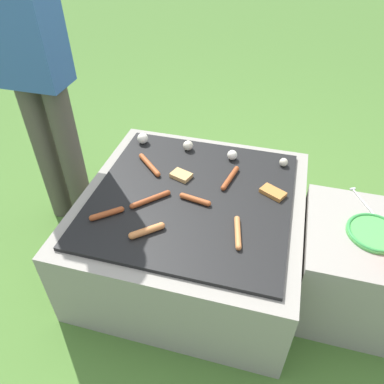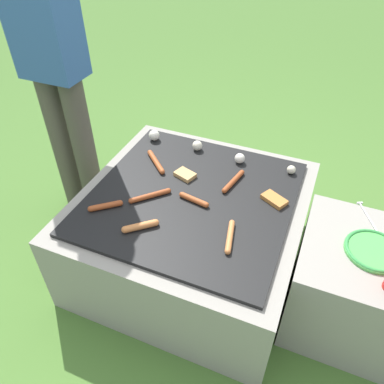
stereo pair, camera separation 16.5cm
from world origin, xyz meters
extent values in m
plane|color=#47702D|center=(0.00, 0.00, 0.00)|extent=(14.00, 14.00, 0.00)
cube|color=gray|center=(0.00, 0.00, 0.22)|extent=(0.99, 0.99, 0.44)
cube|color=black|center=(0.00, 0.00, 0.44)|extent=(0.87, 0.87, 0.02)
cube|color=gray|center=(0.76, -0.04, 0.23)|extent=(0.51, 0.51, 0.45)
cylinder|color=#4C473D|center=(-0.85, 0.17, 0.41)|extent=(0.12, 0.12, 0.81)
cylinder|color=#4C473D|center=(-0.70, 0.17, 0.41)|extent=(0.12, 0.12, 0.81)
cube|color=#335999|center=(-0.78, 0.17, 1.14)|extent=(0.29, 0.19, 0.64)
cylinder|color=#C6753D|center=(0.24, -0.18, 0.47)|extent=(0.06, 0.16, 0.02)
sphere|color=#C6753D|center=(0.25, -0.26, 0.47)|extent=(0.02, 0.02, 0.02)
sphere|color=#C6753D|center=(0.22, -0.11, 0.47)|extent=(0.02, 0.02, 0.02)
cylinder|color=#93421E|center=(-0.17, -0.09, 0.47)|extent=(0.14, 0.14, 0.02)
sphere|color=#93421E|center=(-0.23, -0.15, 0.47)|extent=(0.02, 0.02, 0.02)
sphere|color=#93421E|center=(-0.10, -0.02, 0.47)|extent=(0.02, 0.02, 0.02)
cylinder|color=#A34C23|center=(-0.26, 0.15, 0.47)|extent=(0.15, 0.14, 0.03)
sphere|color=#A34C23|center=(-0.32, 0.21, 0.47)|extent=(0.03, 0.03, 0.03)
sphere|color=#A34C23|center=(-0.19, 0.09, 0.47)|extent=(0.03, 0.03, 0.03)
cylinder|color=#93421E|center=(0.14, 0.15, 0.47)|extent=(0.06, 0.17, 0.02)
sphere|color=#93421E|center=(0.13, 0.07, 0.47)|extent=(0.02, 0.02, 0.02)
sphere|color=#93421E|center=(0.16, 0.23, 0.47)|extent=(0.02, 0.02, 0.02)
cylinder|color=#C6753D|center=(-0.11, -0.27, 0.47)|extent=(0.11, 0.10, 0.03)
sphere|color=#C6753D|center=(-0.16, -0.31, 0.47)|extent=(0.03, 0.03, 0.03)
sphere|color=#C6753D|center=(-0.07, -0.23, 0.47)|extent=(0.03, 0.03, 0.03)
cylinder|color=#A34C23|center=(0.02, -0.04, 0.47)|extent=(0.13, 0.05, 0.02)
sphere|color=#A34C23|center=(0.09, -0.05, 0.47)|extent=(0.02, 0.02, 0.02)
sphere|color=#A34C23|center=(-0.04, -0.03, 0.47)|extent=(0.02, 0.02, 0.02)
cylinder|color=#93421E|center=(-0.31, -0.22, 0.47)|extent=(0.11, 0.10, 0.03)
sphere|color=#93421E|center=(-0.36, -0.26, 0.47)|extent=(0.03, 0.03, 0.03)
sphere|color=#93421E|center=(-0.26, -0.18, 0.47)|extent=(0.03, 0.03, 0.03)
cube|color=#B27033|center=(0.35, 0.10, 0.46)|extent=(0.13, 0.11, 0.02)
cube|color=tan|center=(-0.08, 0.12, 0.46)|extent=(0.11, 0.09, 0.02)
sphere|color=silver|center=(-0.36, 0.35, 0.48)|extent=(0.06, 0.06, 0.06)
sphere|color=beige|center=(-0.11, 0.35, 0.48)|extent=(0.05, 0.05, 0.05)
sphere|color=silver|center=(0.12, 0.32, 0.48)|extent=(0.05, 0.05, 0.05)
sphere|color=beige|center=(0.37, 0.33, 0.47)|extent=(0.04, 0.04, 0.04)
cylinder|color=#4CB24C|center=(0.76, -0.04, 0.46)|extent=(0.22, 0.22, 0.01)
torus|color=#338C3F|center=(0.76, -0.04, 0.46)|extent=(0.22, 0.22, 0.01)
cylinder|color=silver|center=(0.74, 0.14, 0.46)|extent=(0.09, 0.18, 0.01)
cube|color=silver|center=(0.69, 0.23, 0.46)|extent=(0.03, 0.02, 0.01)
camera|label=1|loc=(0.33, -1.22, 1.54)|focal=35.00mm
camera|label=2|loc=(0.48, -1.16, 1.54)|focal=35.00mm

